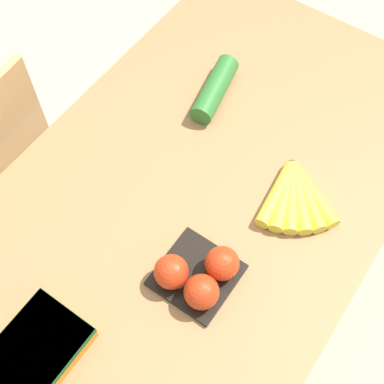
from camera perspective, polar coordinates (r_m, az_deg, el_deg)
name	(u,v)px	position (r m, az deg, el deg)	size (l,w,h in m)	color
ground_plane	(192,305)	(1.86, 0.00, -11.96)	(12.00, 12.00, 0.00)	#B7A88E
dining_table	(192,220)	(1.27, 0.00, -3.02)	(1.38, 0.79, 0.74)	#9E7044
banana_bunch	(295,196)	(1.19, 10.91, -0.38)	(0.18, 0.17, 0.03)	brown
tomato_pack	(198,275)	(1.06, 0.64, -8.89)	(0.15, 0.15, 0.08)	black
carrot_bag	(33,354)	(1.07, -16.60, -16.26)	(0.20, 0.14, 0.04)	orange
cucumber_near	(215,89)	(1.33, 2.45, 10.93)	(0.19, 0.09, 0.05)	#2D702D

